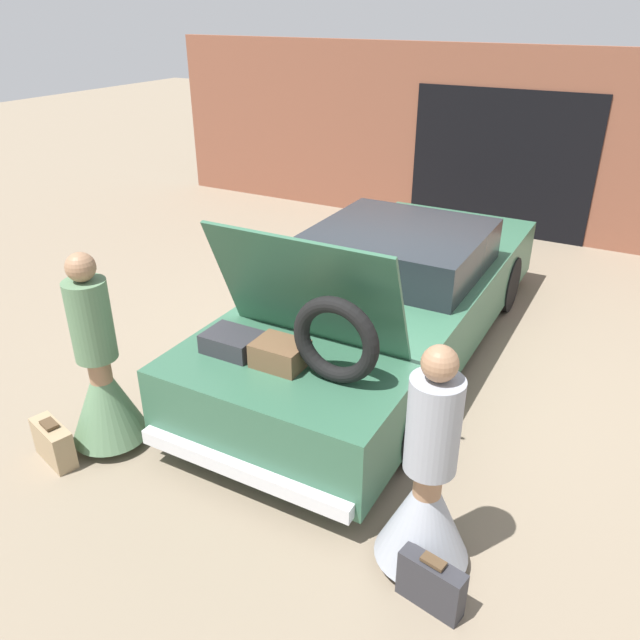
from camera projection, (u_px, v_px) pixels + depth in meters
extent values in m
plane|color=#7F705B|center=(383.00, 348.00, 6.71)|extent=(40.00, 40.00, 0.00)
cube|color=brown|center=(504.00, 143.00, 9.52)|extent=(12.00, 0.12, 2.80)
cube|color=black|center=(500.00, 164.00, 9.60)|extent=(2.80, 0.02, 2.20)
cube|color=#336047|center=(386.00, 306.00, 6.48)|extent=(1.91, 5.16, 0.65)
cube|color=#1E2328|center=(400.00, 248.00, 6.48)|extent=(1.68, 1.65, 0.43)
cylinder|color=black|center=(372.00, 258.00, 8.19)|extent=(0.18, 0.66, 0.66)
cylinder|color=black|center=(507.00, 284.00, 7.43)|extent=(0.18, 0.66, 0.66)
cylinder|color=black|center=(229.00, 367.00, 5.73)|extent=(0.18, 0.66, 0.66)
cylinder|color=black|center=(409.00, 423.00, 4.97)|extent=(0.18, 0.66, 0.66)
cube|color=silver|center=(241.00, 471.00, 4.54)|extent=(1.81, 0.10, 0.12)
cube|color=#336047|center=(307.00, 291.00, 4.83)|extent=(1.62, 0.45, 1.01)
cube|color=#2D2D33|center=(232.00, 342.00, 4.97)|extent=(0.43, 0.33, 0.16)
cube|color=brown|center=(280.00, 354.00, 4.77)|extent=(0.39, 0.31, 0.19)
torus|color=black|center=(335.00, 340.00, 4.45)|extent=(0.68, 0.12, 0.68)
cylinder|color=#997051|center=(106.00, 401.00, 5.10)|extent=(0.18, 0.18, 0.83)
cone|color=#567A56|center=(105.00, 397.00, 5.08)|extent=(0.62, 0.62, 0.74)
cylinder|color=#567A56|center=(91.00, 320.00, 4.76)|extent=(0.33, 0.33, 0.65)
sphere|color=#997051|center=(80.00, 267.00, 4.56)|extent=(0.22, 0.22, 0.22)
cylinder|color=#997051|center=(424.00, 516.00, 3.98)|extent=(0.18, 0.18, 0.80)
cone|color=#9399A3|center=(425.00, 511.00, 3.96)|extent=(0.62, 0.62, 0.72)
cylinder|color=#9399A3|center=(434.00, 425.00, 3.65)|extent=(0.33, 0.33, 0.63)
sphere|color=#997051|center=(440.00, 363.00, 3.46)|extent=(0.22, 0.22, 0.22)
cube|color=#9E8460|center=(54.00, 443.00, 5.00)|extent=(0.47, 0.28, 0.33)
cube|color=#4C3823|center=(49.00, 424.00, 4.92)|extent=(0.18, 0.14, 0.02)
cube|color=#2D2D33|center=(431.00, 584.00, 3.78)|extent=(0.44, 0.20, 0.34)
cube|color=#4C3823|center=(433.00, 561.00, 3.70)|extent=(0.16, 0.10, 0.02)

